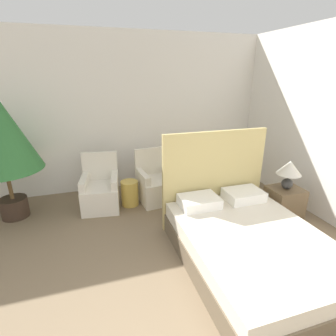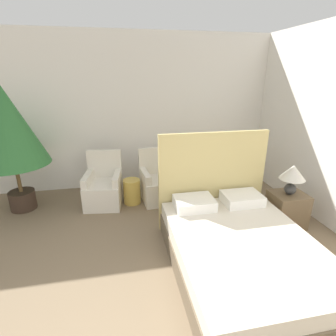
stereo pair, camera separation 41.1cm
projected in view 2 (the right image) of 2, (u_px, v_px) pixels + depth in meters
wall_back at (135, 113)px, 5.03m from camera, size 10.00×0.06×2.90m
bed at (239, 246)px, 3.07m from camera, size 1.58×2.13×1.43m
armchair_near_window_left at (104, 190)px, 4.54m from camera, size 0.68×0.71×0.91m
armchair_near_window_right at (159, 185)px, 4.72m from camera, size 0.66×0.69×0.91m
potted_palm at (8, 128)px, 4.01m from camera, size 1.10×1.10×2.06m
nightstand at (287, 210)px, 3.90m from camera, size 0.49×0.43×0.52m
table_lamp at (293, 175)px, 3.70m from camera, size 0.36×0.36×0.45m
side_table at (132, 191)px, 4.61m from camera, size 0.30×0.30×0.44m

